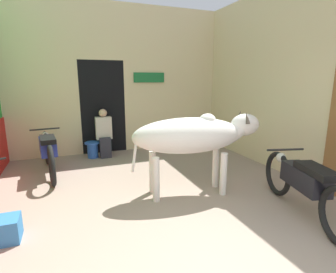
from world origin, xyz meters
TOP-DOWN VIEW (x-y plane):
  - wall_back_with_doorway at (-0.16, 5.42)m, footprint 5.31×0.93m
  - wall_right_with_door at (2.74, 2.54)m, footprint 0.22×5.17m
  - cow at (0.55, 2.11)m, footprint 2.16×0.86m
  - motorcycle_near at (1.61, 0.90)m, footprint 0.74×2.04m
  - motorcycle_far at (-1.72, 3.96)m, footprint 0.58×2.09m
  - shopkeeper_seated at (-0.52, 4.78)m, footprint 0.37×0.33m
  - plastic_stool at (-0.81, 4.78)m, footprint 0.35×0.35m

SIDE VIEW (x-z plane):
  - plastic_stool at x=-0.81m, z-range 0.02..0.40m
  - motorcycle_near at x=1.61m, z-range 0.06..0.87m
  - motorcycle_far at x=-1.72m, z-range 0.06..0.89m
  - shopkeeper_seated at x=-0.52m, z-range 0.02..1.18m
  - cow at x=0.55m, z-range 0.29..1.64m
  - wall_back_with_doorway at x=-0.16m, z-range -0.23..3.42m
  - wall_right_with_door at x=2.74m, z-range -0.02..3.63m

